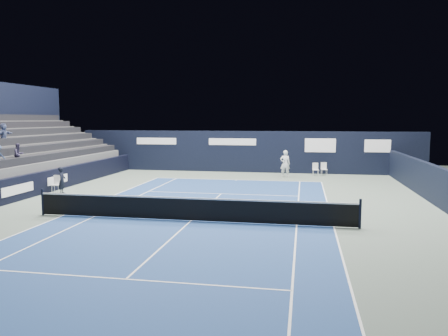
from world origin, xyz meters
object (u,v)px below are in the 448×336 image
(folding_chair_back_a, at_px, (324,168))
(tennis_net, at_px, (191,208))
(folding_chair_back_b, at_px, (315,168))
(line_judge_chair, at_px, (57,183))
(tennis_player, at_px, (285,164))

(folding_chair_back_a, xyz_separation_m, tennis_net, (-5.77, -15.45, -0.02))
(folding_chair_back_a, bearing_deg, folding_chair_back_b, -162.01)
(folding_chair_back_a, height_order, folding_chair_back_b, folding_chair_back_a)
(line_judge_chair, relative_size, tennis_net, 0.07)
(line_judge_chair, xyz_separation_m, tennis_net, (8.86, -5.13, -0.04))
(folding_chair_back_b, distance_m, tennis_player, 2.48)
(folding_chair_back_b, xyz_separation_m, tennis_player, (-2.10, -1.25, 0.42))
(folding_chair_back_a, xyz_separation_m, folding_chair_back_b, (-0.60, -0.29, -0.01))
(folding_chair_back_a, bearing_deg, line_judge_chair, -153.14)
(folding_chair_back_a, relative_size, folding_chair_back_b, 1.01)
(folding_chair_back_a, bearing_deg, tennis_player, -158.58)
(folding_chair_back_b, bearing_deg, tennis_player, -157.49)
(folding_chair_back_a, distance_m, folding_chair_back_b, 0.66)
(folding_chair_back_b, xyz_separation_m, tennis_net, (-5.18, -15.15, -0.01))
(tennis_net, bearing_deg, folding_chair_back_a, 69.52)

